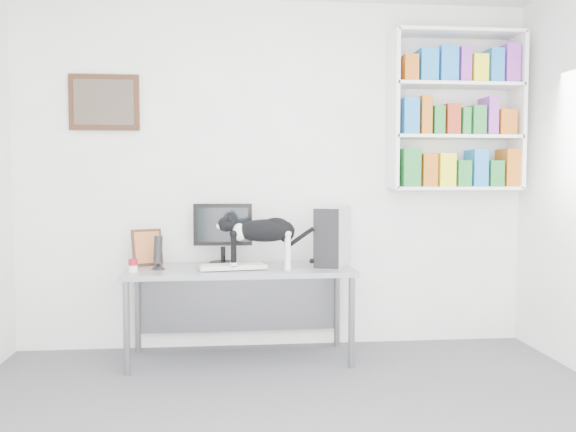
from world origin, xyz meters
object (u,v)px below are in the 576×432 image
(keyboard, at_px, (233,267))
(soup_can, at_px, (133,266))
(pc_tower, at_px, (333,236))
(cat, at_px, (263,244))
(speaker, at_px, (158,252))
(desk, at_px, (240,314))
(monitor, at_px, (223,233))
(leaning_print, at_px, (147,247))
(bookshelf, at_px, (456,111))

(keyboard, height_order, soup_can, soup_can)
(pc_tower, distance_m, soup_can, 1.45)
(soup_can, height_order, cat, cat)
(pc_tower, bearing_deg, speaker, -154.34)
(speaker, distance_m, soup_can, 0.21)
(desk, relative_size, monitor, 3.49)
(keyboard, bearing_deg, desk, 47.50)
(keyboard, height_order, speaker, speaker)
(leaning_print, distance_m, cat, 0.91)
(soup_can, bearing_deg, desk, 11.25)
(pc_tower, bearing_deg, leaning_print, -163.42)
(pc_tower, xyz_separation_m, leaning_print, (-1.37, 0.13, -0.08))
(keyboard, bearing_deg, speaker, 165.79)
(keyboard, bearing_deg, cat, -24.44)
(monitor, height_order, cat, monitor)
(monitor, relative_size, keyboard, 0.99)
(desk, relative_size, speaker, 6.54)
(pc_tower, distance_m, leaning_print, 1.38)
(desk, bearing_deg, soup_can, -169.33)
(desk, xyz_separation_m, pc_tower, (0.69, 0.05, 0.56))
(monitor, xyz_separation_m, pc_tower, (0.81, -0.14, -0.02))
(soup_can, xyz_separation_m, cat, (0.90, 0.01, 0.14))
(bookshelf, relative_size, soup_can, 13.43)
(speaker, relative_size, cat, 0.41)
(leaning_print, relative_size, soup_can, 3.03)
(keyboard, bearing_deg, monitor, 95.81)
(monitor, distance_m, soup_can, 0.73)
(keyboard, relative_size, pc_tower, 1.08)
(monitor, bearing_deg, speaker, -151.30)
(monitor, bearing_deg, desk, -53.98)
(keyboard, distance_m, cat, 0.28)
(speaker, height_order, leaning_print, leaning_print)
(keyboard, xyz_separation_m, cat, (0.21, -0.06, 0.17))
(desk, distance_m, speaker, 0.74)
(bookshelf, bearing_deg, speaker, -173.45)
(monitor, xyz_separation_m, keyboard, (0.07, -0.27, -0.22))
(pc_tower, height_order, cat, pc_tower)
(speaker, xyz_separation_m, leaning_print, (-0.10, 0.21, 0.02))
(speaker, bearing_deg, soup_can, -125.82)
(bookshelf, height_order, soup_can, bookshelf)
(bookshelf, distance_m, cat, 1.86)
(desk, bearing_deg, pc_tower, 3.96)
(bookshelf, distance_m, speaker, 2.51)
(bookshelf, bearing_deg, soup_can, -171.08)
(bookshelf, xyz_separation_m, monitor, (-1.81, -0.04, -0.94))
(soup_can, bearing_deg, speaker, 37.43)
(pc_tower, bearing_deg, soup_can, -149.96)
(bookshelf, bearing_deg, desk, -172.11)
(cat, bearing_deg, bookshelf, 14.29)
(cat, bearing_deg, pc_tower, 20.69)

